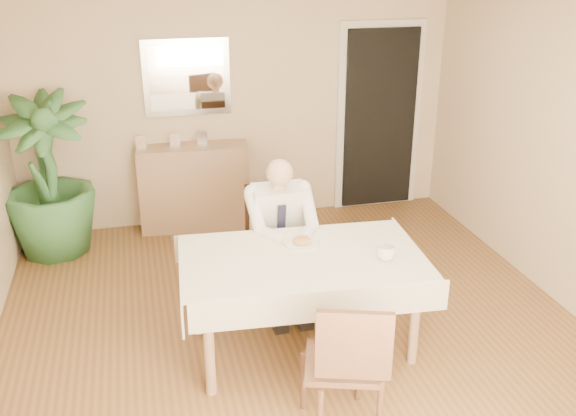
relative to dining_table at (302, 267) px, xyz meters
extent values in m
plane|color=brown|center=(0.00, 0.07, -0.67)|extent=(5.00, 5.00, 0.00)
cube|color=tan|center=(0.00, 2.57, 0.63)|extent=(4.50, 0.02, 2.60)
cube|color=silver|center=(0.00, -2.41, 0.78)|extent=(1.34, 0.02, 1.44)
cube|color=white|center=(0.00, -2.39, 0.78)|extent=(1.18, 0.02, 1.28)
cube|color=silver|center=(1.55, 2.55, 0.33)|extent=(0.96, 0.03, 2.10)
cube|color=black|center=(1.55, 2.52, 0.33)|extent=(0.80, 0.05, 1.95)
cube|color=silver|center=(-0.51, 2.54, 0.88)|extent=(0.86, 0.03, 0.76)
cube|color=white|center=(-0.51, 2.52, 0.88)|extent=(0.74, 0.02, 0.64)
cube|color=#906F50|center=(0.00, 0.00, 0.05)|extent=(1.66, 1.01, 0.04)
cube|color=#F5E8C9|center=(0.00, 0.00, 0.08)|extent=(1.76, 1.11, 0.01)
cube|color=#F5E8C9|center=(0.00, -0.50, -0.03)|extent=(1.70, 0.13, 0.22)
cube|color=#F5E8C9|center=(0.00, 0.50, -0.03)|extent=(1.70, 0.13, 0.22)
cube|color=#F5E8C9|center=(-0.85, 0.00, -0.03)|extent=(0.08, 1.00, 0.22)
cube|color=#F5E8C9|center=(0.85, 0.00, -0.03)|extent=(0.08, 1.00, 0.22)
cylinder|color=#906F50|center=(-0.72, -0.37, -0.32)|extent=(0.07, 0.07, 0.70)
cylinder|color=#906F50|center=(0.72, -0.37, -0.32)|extent=(0.07, 0.07, 0.70)
cylinder|color=#906F50|center=(-0.72, 0.37, -0.32)|extent=(0.07, 0.07, 0.70)
cylinder|color=#906F50|center=(0.72, 0.37, -0.32)|extent=(0.07, 0.07, 0.70)
cube|color=#3F281C|center=(0.00, 0.80, -0.20)|extent=(0.46, 0.46, 0.04)
cube|color=#3F281C|center=(0.00, 1.00, 0.06)|extent=(0.45, 0.05, 0.45)
cylinder|color=#3F281C|center=(-0.19, 0.61, -0.45)|extent=(0.04, 0.04, 0.44)
cylinder|color=#3F281C|center=(0.19, 0.61, -0.45)|extent=(0.04, 0.04, 0.44)
cylinder|color=#3F281C|center=(-0.19, 0.99, -0.45)|extent=(0.04, 0.04, 0.44)
cylinder|color=#3F281C|center=(0.19, 0.99, -0.45)|extent=(0.04, 0.04, 0.44)
cube|color=#3F281C|center=(0.02, -0.85, -0.22)|extent=(0.55, 0.55, 0.04)
cube|color=#3F281C|center=(0.02, -1.04, 0.03)|extent=(0.43, 0.17, 0.43)
cylinder|color=#3F281C|center=(0.21, -1.03, -0.46)|extent=(0.04, 0.04, 0.42)
cylinder|color=#3F281C|center=(-0.16, -0.66, -0.46)|extent=(0.04, 0.04, 0.42)
cylinder|color=#3F281C|center=(0.21, -0.66, -0.46)|extent=(0.04, 0.04, 0.42)
cube|color=white|center=(0.00, 0.76, 0.08)|extent=(0.42, 0.31, 0.55)
cube|color=black|center=(0.00, 0.64, 0.05)|extent=(0.07, 0.08, 0.36)
cylinder|color=tan|center=(0.00, 0.71, 0.37)|extent=(0.09, 0.09, 0.08)
sphere|color=tan|center=(0.00, 0.69, 0.47)|extent=(0.21, 0.21, 0.21)
cube|color=black|center=(-0.10, 0.56, -0.15)|extent=(0.13, 0.42, 0.13)
cube|color=black|center=(0.10, 0.56, -0.15)|extent=(0.13, 0.42, 0.13)
cube|color=black|center=(-0.10, 0.38, -0.44)|extent=(0.11, 0.12, 0.45)
cube|color=black|center=(0.10, 0.38, -0.44)|extent=(0.11, 0.12, 0.45)
cube|color=black|center=(-0.10, 0.32, -0.63)|extent=(0.11, 0.26, 0.07)
cube|color=black|center=(0.10, 0.32, -0.63)|extent=(0.11, 0.26, 0.07)
cylinder|color=white|center=(0.05, 0.18, 0.09)|extent=(0.26, 0.26, 0.02)
ellipsoid|color=olive|center=(0.05, 0.18, 0.11)|extent=(0.14, 0.14, 0.06)
cylinder|color=silver|center=(0.09, 0.12, 0.11)|extent=(0.01, 0.13, 0.01)
cylinder|color=silver|center=(0.01, 0.12, 0.11)|extent=(0.01, 0.13, 0.01)
imported|color=white|center=(0.55, -0.18, 0.13)|extent=(0.14, 0.14, 0.10)
cube|color=#906F50|center=(-0.51, 2.39, -0.22)|extent=(1.14, 0.49, 0.89)
cube|color=silver|center=(-1.01, 2.40, 0.29)|extent=(0.10, 0.02, 0.14)
cube|color=silver|center=(-0.68, 2.40, 0.29)|extent=(0.10, 0.02, 0.14)
cube|color=silver|center=(-0.40, 2.41, 0.29)|extent=(0.10, 0.02, 0.14)
imported|color=#275427|center=(-1.90, 2.13, 0.10)|extent=(0.95, 0.95, 1.54)
camera|label=1|loc=(-1.06, -3.88, 2.11)|focal=40.00mm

